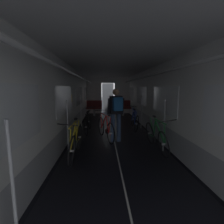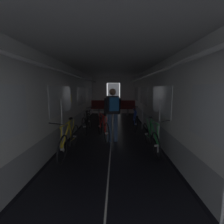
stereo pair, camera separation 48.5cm
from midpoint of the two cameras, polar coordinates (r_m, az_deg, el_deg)
The scene contains 10 objects.
ground_plane at distance 2.68m, azimuth -0.05°, elevation -30.82°, with size 60.00×60.00×0.00m, color black.
train_car_shell at distance 5.68m, azimuth -2.06°, elevation 8.32°, with size 3.14×12.34×2.57m.
bench_seat_far_left at distance 10.25m, azimuth -7.58°, elevation 1.89°, with size 0.98×0.51×0.95m.
bench_seat_far_right at distance 10.26m, azimuth 2.49°, elevation 1.96°, with size 0.98×0.51×0.95m.
bicycle_black at distance 6.38m, azimuth -10.70°, elevation -3.74°, with size 0.44×1.69×0.96m.
bicycle_blue at distance 6.83m, azimuth 5.90°, elevation -2.84°, with size 0.44×1.69×0.96m.
bicycle_yellow at distance 4.29m, azimuth -15.79°, elevation -9.81°, with size 0.44×1.69×0.95m.
bicycle_green at distance 4.65m, azimuth 12.24°, elevation -8.31°, with size 0.44×1.69×0.96m.
person_cyclist_aisle at distance 5.08m, azimuth -1.29°, elevation 0.61°, with size 0.56×0.45×1.69m.
bicycle_red_in_aisle at distance 5.46m, azimuth -4.83°, elevation -5.63°, with size 0.63×1.63×0.94m.
Camera 1 is at (-0.36, -2.07, 1.69)m, focal length 26.20 mm.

